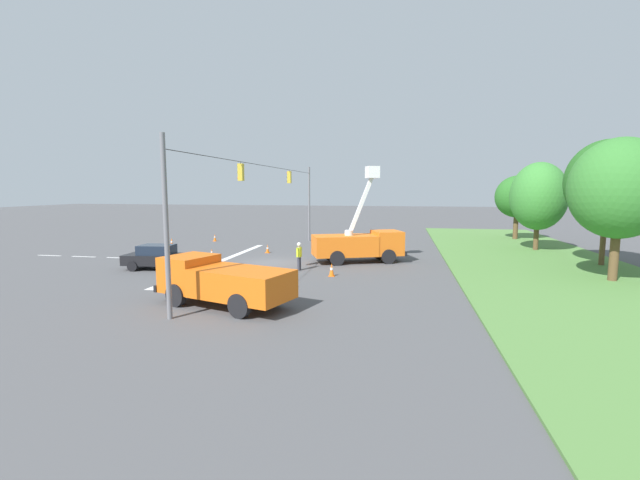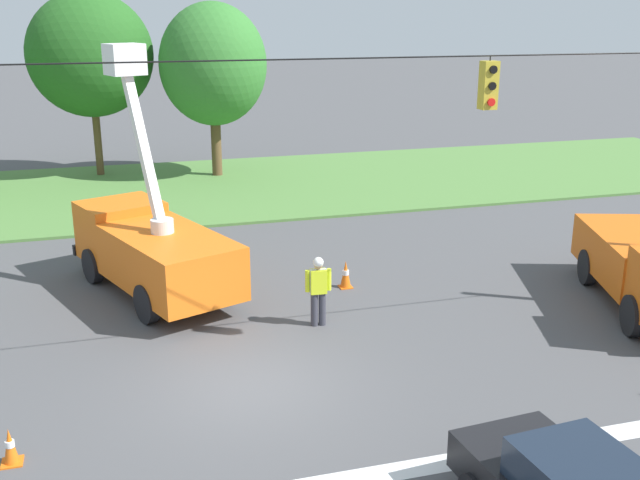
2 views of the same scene
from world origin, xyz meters
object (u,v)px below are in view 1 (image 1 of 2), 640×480
(traffic_cone_foreground_left, at_px, (386,248))
(tree_east, at_px, (620,189))
(sedan_black, at_px, (159,257))
(traffic_cone_far_right, at_px, (319,245))
(traffic_cone_far_left, at_px, (215,238))
(tree_far_west, at_px, (517,197))
(utility_truck_bucket_lift, at_px, (359,243))
(traffic_cone_near_bucket, at_px, (332,270))
(utility_truck_support_near, at_px, (222,280))
(tree_centre, at_px, (608,182))
(traffic_cone_lane_edge_a, at_px, (212,253))
(traffic_cone_centre_line, at_px, (171,281))
(traffic_cone_mid_right, at_px, (314,240))
(road_worker, at_px, (299,255))
(traffic_cone_foreground_right, at_px, (172,242))
(traffic_cone_mid_left, at_px, (268,249))
(tree_west, at_px, (539,196))

(traffic_cone_foreground_left, bearing_deg, tree_east, 52.69)
(sedan_black, xyz_separation_m, traffic_cone_far_right, (-11.24, 8.25, -0.52))
(tree_east, height_order, traffic_cone_far_left, tree_east)
(tree_far_west, xyz_separation_m, tree_east, (19.87, 0.18, 0.80))
(utility_truck_bucket_lift, relative_size, traffic_cone_near_bucket, 8.59)
(tree_far_west, height_order, utility_truck_support_near, tree_far_west)
(utility_truck_bucket_lift, bearing_deg, tree_centre, 94.80)
(tree_far_west, distance_m, traffic_cone_near_bucket, 26.36)
(traffic_cone_lane_edge_a, distance_m, traffic_cone_far_right, 9.24)
(traffic_cone_centre_line, bearing_deg, traffic_cone_mid_right, 169.28)
(sedan_black, height_order, road_worker, road_worker)
(traffic_cone_mid_right, bearing_deg, traffic_cone_foreground_left, 60.47)
(traffic_cone_foreground_left, bearing_deg, traffic_cone_foreground_right, -87.31)
(traffic_cone_near_bucket, height_order, traffic_cone_lane_edge_a, traffic_cone_near_bucket)
(tree_east, height_order, traffic_cone_lane_edge_a, tree_east)
(traffic_cone_mid_right, bearing_deg, utility_truck_bucket_lift, 28.47)
(tree_far_west, xyz_separation_m, traffic_cone_lane_edge_a, (15.65, -25.29, -4.01))
(utility_truck_support_near, bearing_deg, road_worker, 170.85)
(traffic_cone_foreground_right, bearing_deg, traffic_cone_lane_edge_a, 52.34)
(traffic_cone_far_right, bearing_deg, utility_truck_bucket_lift, 33.11)
(traffic_cone_far_left, bearing_deg, traffic_cone_lane_edge_a, 23.17)
(tree_far_west, distance_m, road_worker, 26.58)
(tree_centre, relative_size, traffic_cone_mid_left, 12.36)
(sedan_black, xyz_separation_m, traffic_cone_foreground_left, (-10.83, 13.90, -0.51))
(sedan_black, relative_size, traffic_cone_mid_left, 6.61)
(utility_truck_bucket_lift, bearing_deg, tree_west, 120.50)
(tree_east, xyz_separation_m, utility_truck_bucket_lift, (-3.89, -14.29, -3.74))
(traffic_cone_foreground_right, height_order, traffic_cone_lane_edge_a, traffic_cone_foreground_right)
(tree_east, distance_m, traffic_cone_lane_edge_a, 26.27)
(tree_centre, distance_m, traffic_cone_mid_left, 24.15)
(sedan_black, distance_m, road_worker, 8.97)
(traffic_cone_far_right, bearing_deg, utility_truck_support_near, -2.39)
(traffic_cone_mid_left, bearing_deg, traffic_cone_near_bucket, 38.68)
(traffic_cone_centre_line, bearing_deg, road_worker, 136.95)
(traffic_cone_far_right, bearing_deg, sedan_black, -36.28)
(utility_truck_support_near, bearing_deg, tree_west, 137.75)
(tree_centre, height_order, utility_truck_bucket_lift, tree_centre)
(traffic_cone_mid_left, xyz_separation_m, traffic_cone_centre_line, (12.52, -1.24, -0.01))
(tree_far_west, xyz_separation_m, tree_west, (7.86, -0.33, 0.18))
(traffic_cone_foreground_left, xyz_separation_m, traffic_cone_foreground_right, (0.88, -18.71, 0.10))
(road_worker, relative_size, traffic_cone_far_right, 3.04)
(tree_west, bearing_deg, traffic_cone_far_left, -92.39)
(utility_truck_bucket_lift, xyz_separation_m, traffic_cone_mid_left, (-2.96, -7.63, -1.04))
(utility_truck_support_near, xyz_separation_m, traffic_cone_foreground_right, (-17.22, -12.29, -0.75))
(tree_far_west, height_order, traffic_cone_far_left, tree_far_west)
(traffic_cone_near_bucket, distance_m, traffic_cone_lane_edge_a, 11.49)
(tree_far_west, xyz_separation_m, utility_truck_bucket_lift, (15.97, -14.11, -2.94))
(tree_far_west, distance_m, sedan_black, 33.93)
(sedan_black, xyz_separation_m, traffic_cone_centre_line, (4.50, 3.42, -0.47))
(tree_east, xyz_separation_m, traffic_cone_mid_left, (-6.85, -21.92, -4.78))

